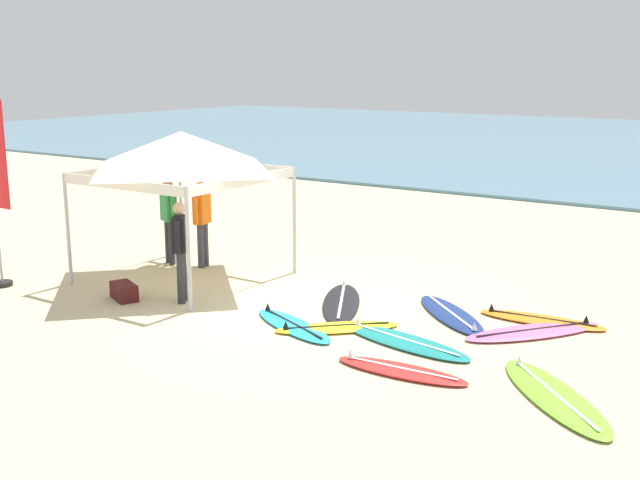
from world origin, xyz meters
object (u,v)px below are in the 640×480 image
object	(u,v)px
surfboard_lime	(554,396)
surfboard_teal	(405,341)
surfboard_yellow	(336,328)
person_black	(181,245)
person_green	(169,215)
surfboard_navy	(451,314)
surfboard_cyan	(293,325)
surfboard_red	(401,370)
canopy_tent	(181,151)
person_orange	(202,218)
surfboard_orange	(541,320)
surfboard_black	(341,302)
gear_bag_near_tent	(124,291)
surfboard_pink	(534,331)

from	to	relation	value
surfboard_lime	surfboard_teal	bearing A→B (deg)	163.51
surfboard_yellow	person_black	distance (m)	3.11
person_black	person_green	bearing A→B (deg)	138.31
surfboard_navy	surfboard_yellow	size ratio (longest dim) A/B	1.14
surfboard_cyan	surfboard_red	bearing A→B (deg)	-17.53
surfboard_red	canopy_tent	bearing A→B (deg)	161.05
surfboard_teal	person_black	bearing A→B (deg)	-176.59
surfboard_teal	person_green	distance (m)	6.39
canopy_tent	surfboard_lime	distance (m)	8.00
surfboard_yellow	person_green	size ratio (longest dim) A/B	1.01
surfboard_red	person_green	distance (m)	7.14
person_orange	surfboard_cyan	bearing A→B (deg)	-29.32
canopy_tent	surfboard_lime	world-z (taller)	canopy_tent
person_orange	person_green	distance (m)	0.75
person_orange	person_green	world-z (taller)	same
surfboard_orange	person_green	xyz separation A→B (m)	(-7.44, -0.49, 0.95)
surfboard_navy	surfboard_lime	world-z (taller)	same
surfboard_orange	surfboard_teal	distance (m)	2.44
canopy_tent	surfboard_cyan	size ratio (longest dim) A/B	1.54
surfboard_black	person_green	distance (m)	4.48
surfboard_black	surfboard_red	xyz separation A→B (m)	(2.25, -2.12, 0.00)
gear_bag_near_tent	person_orange	bearing A→B (deg)	98.79
canopy_tent	person_green	distance (m)	1.87
gear_bag_near_tent	surfboard_red	bearing A→B (deg)	-3.25
surfboard_navy	gear_bag_near_tent	size ratio (longest dim) A/B	3.29
canopy_tent	surfboard_red	size ratio (longest dim) A/B	1.63
surfboard_orange	surfboard_teal	xyz separation A→B (m)	(-1.31, -2.05, -0.00)
surfboard_pink	surfboard_teal	xyz separation A→B (m)	(-1.40, -1.46, 0.00)
surfboard_black	surfboard_red	size ratio (longest dim) A/B	1.22
surfboard_pink	surfboard_cyan	bearing A→B (deg)	-150.77
surfboard_navy	surfboard_teal	size ratio (longest dim) A/B	0.86
surfboard_yellow	person_black	xyz separation A→B (m)	(-2.95, -0.21, 0.95)
surfboard_black	person_green	bearing A→B (deg)	174.07
surfboard_yellow	person_orange	size ratio (longest dim) A/B	1.01
surfboard_orange	person_orange	size ratio (longest dim) A/B	1.17
surfboard_navy	surfboard_pink	bearing A→B (deg)	-2.44
surfboard_lime	person_black	xyz separation A→B (m)	(-6.49, 0.47, 0.95)
surfboard_navy	person_orange	xyz separation A→B (m)	(-5.43, 0.21, 0.95)
surfboard_cyan	surfboard_orange	xyz separation A→B (m)	(3.07, 2.36, -0.00)
surfboard_black	surfboard_lime	world-z (taller)	same
surfboard_navy	surfboard_orange	bearing A→B (deg)	22.54
surfboard_black	surfboard_cyan	world-z (taller)	same
person_orange	gear_bag_near_tent	xyz separation A→B (m)	(0.38, -2.44, -0.85)
surfboard_navy	surfboard_yellow	bearing A→B (deg)	-127.22
surfboard_navy	surfboard_lime	distance (m)	3.25
surfboard_lime	surfboard_red	size ratio (longest dim) A/B	1.16
gear_bag_near_tent	person_black	bearing A→B (deg)	26.20
surfboard_yellow	surfboard_red	distance (m)	1.89
gear_bag_near_tent	canopy_tent	bearing A→B (deg)	92.17
surfboard_yellow	surfboard_orange	distance (m)	3.23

